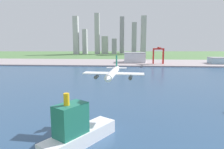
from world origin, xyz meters
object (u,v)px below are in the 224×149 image
warehouse_annex (217,60)px  ferry_boat (77,130)px  port_crane_red (159,52)px  warehouse_main (135,57)px  airplane_landing (113,73)px

warehouse_annex → ferry_boat: bearing=-120.9°
ferry_boat → port_crane_red: (97.62, 371.20, 20.29)m
ferry_boat → warehouse_main: size_ratio=0.92×
warehouse_annex → airplane_landing: bearing=-120.7°
port_crane_red → airplane_landing: bearing=-103.0°
warehouse_main → warehouse_annex: (185.58, -14.47, -4.64)m
airplane_landing → warehouse_annex: airplane_landing is taller
port_crane_red → warehouse_annex: size_ratio=1.14×
ferry_boat → port_crane_red: port_crane_red is taller
warehouse_annex → port_crane_red: bearing=-173.1°
airplane_landing → ferry_boat: bearing=-124.4°
airplane_landing → warehouse_main: airplane_landing is taller
port_crane_red → warehouse_main: 61.58m
warehouse_main → warehouse_annex: 186.20m
airplane_landing → port_crane_red: 354.42m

